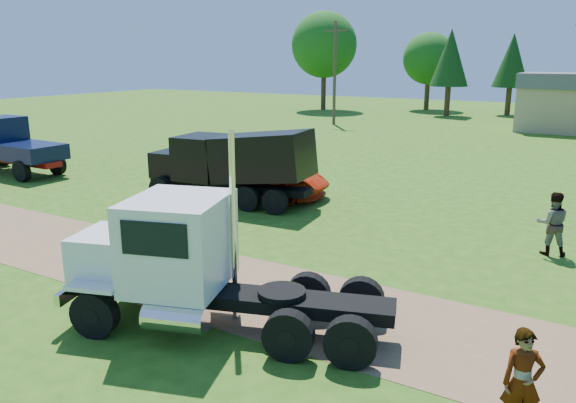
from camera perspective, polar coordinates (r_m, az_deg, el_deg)
The scene contains 9 objects.
ground at distance 15.35m, azimuth -6.60°, elevation -8.40°, with size 140.00×140.00×0.00m, color #2A5111.
dirt_track at distance 15.35m, azimuth -6.60°, elevation -8.38°, with size 120.00×4.20×0.01m, color brown.
white_semi_tractor at distance 12.80m, azimuth -10.64°, elevation -6.05°, with size 7.44×4.36×4.41m.
black_dump_truck at distance 23.36m, azimuth -5.51°, elevation 4.04°, with size 7.45×2.99×3.17m.
navy_truck at distance 32.99m, azimuth -26.66°, elevation 5.16°, with size 6.78×2.45×2.90m.
orange_pickup at distance 24.65m, azimuth -2.66°, elevation 2.47°, with size 2.74×5.95×1.65m, color red.
spectator_a at distance 10.13m, azimuth 22.70°, elevation -16.57°, with size 0.66×0.43×1.81m, color #999999.
spectator_b at distance 19.03m, azimuth 25.27°, elevation -2.03°, with size 0.96×0.75×1.98m, color #999999.
tan_shed at distance 51.51m, azimuth 25.87°, elevation 9.12°, with size 6.20×5.40×4.70m.
Camera 1 is at (8.70, -11.17, 5.94)m, focal length 35.00 mm.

